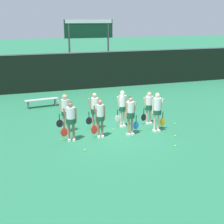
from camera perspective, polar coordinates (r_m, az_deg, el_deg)
ground_plane at (r=14.30m, az=0.11°, el=-3.62°), size 140.00×140.00×0.00m
fence_windscreen at (r=22.55m, az=-7.31°, el=7.40°), size 60.00×0.08×2.69m
scoreboard at (r=24.15m, az=-4.25°, el=13.98°), size 3.70×0.15×4.89m
bench_courtside at (r=18.58m, az=-12.74°, el=2.11°), size 1.94×0.55×0.47m
player_0 at (r=13.07m, az=-7.58°, el=-1.05°), size 0.69×0.41×1.70m
player_1 at (r=13.35m, az=-2.21°, el=-0.68°), size 0.63×0.35×1.68m
player_2 at (r=13.63m, az=3.40°, el=-0.09°), size 0.65×0.37×1.75m
player_3 at (r=14.16m, az=8.26°, el=0.62°), size 0.67×0.40×1.81m
player_4 at (r=14.01m, az=-8.58°, el=0.41°), size 0.66×0.36×1.80m
player_5 at (r=14.30m, az=-3.21°, el=0.66°), size 0.64×0.35×1.74m
player_6 at (r=14.62m, az=1.89°, el=1.10°), size 0.60×0.33×1.77m
player_7 at (r=15.17m, az=6.74°, el=1.30°), size 0.66×0.39×1.63m
tennis_ball_0 at (r=14.87m, az=4.07°, el=-2.70°), size 0.07×0.07×0.07m
tennis_ball_1 at (r=15.57m, az=11.46°, el=-2.11°), size 0.07×0.07×0.07m
tennis_ball_2 at (r=14.30m, az=-6.80°, el=-3.58°), size 0.07×0.07×0.07m
tennis_ball_3 at (r=12.33m, az=-4.96°, el=-6.97°), size 0.07×0.07×0.07m
tennis_ball_4 at (r=13.49m, az=-9.27°, el=-4.99°), size 0.07×0.07×0.07m
tennis_ball_5 at (r=14.47m, az=0.27°, el=-3.21°), size 0.07×0.07×0.07m
tennis_ball_6 at (r=12.93m, az=11.48°, el=-6.09°), size 0.07×0.07×0.07m
tennis_ball_7 at (r=14.00m, az=11.47°, el=-4.28°), size 0.07×0.07×0.07m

